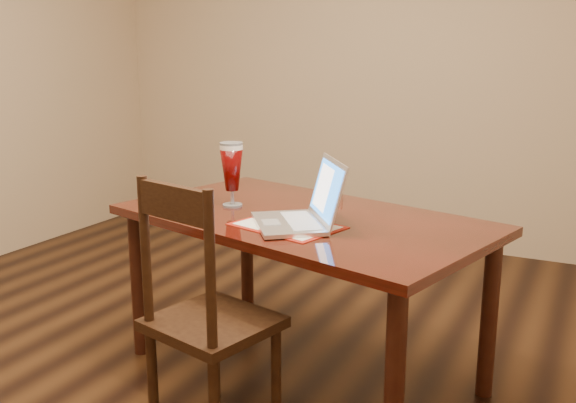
% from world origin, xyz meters
% --- Properties ---
extents(ground, '(5.00, 5.00, 0.00)m').
position_xyz_m(ground, '(0.00, 0.00, 0.00)').
color(ground, black).
rests_on(ground, ground).
extents(dining_table, '(1.72, 1.24, 1.02)m').
position_xyz_m(dining_table, '(0.36, 0.33, 0.65)').
color(dining_table, '#471009').
rests_on(dining_table, ground).
extents(dining_chair, '(0.50, 0.49, 0.98)m').
position_xyz_m(dining_chair, '(0.25, -0.24, 0.46)').
color(dining_chair, '#331D0E').
rests_on(dining_chair, ground).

